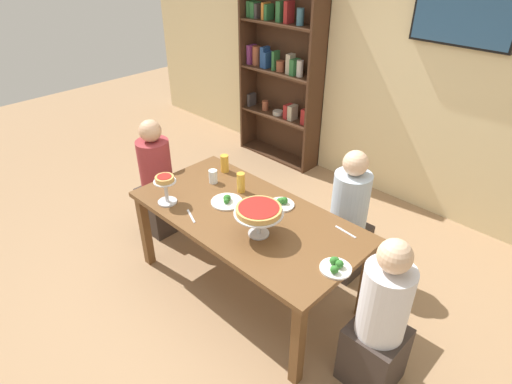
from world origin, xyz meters
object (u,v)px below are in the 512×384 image
at_px(diner_head_west, 158,185).
at_px(beer_glass_amber_tall, 225,163).
at_px(salad_plate_spare, 336,266).
at_px(cutlery_fork_near, 191,216).
at_px(salad_plate_far_diner, 282,203).
at_px(deep_dish_pizza_stand, 259,212).
at_px(diner_far_right, 347,223).
at_px(television, 465,14).
at_px(bookshelf, 281,69).
at_px(beer_glass_amber_short, 241,183).
at_px(salad_plate_near_diner, 227,201).
at_px(cutlery_knife_near, 345,232).
at_px(dining_table, 247,223).
at_px(personal_pizza_stand, 165,185).
at_px(diner_head_east, 379,326).
at_px(water_glass_clear_near, 213,176).

distance_m(diner_head_west, beer_glass_amber_tall, 0.76).
height_order(salad_plate_spare, cutlery_fork_near, salad_plate_spare).
relative_size(salad_plate_far_diner, salad_plate_spare, 1.00).
bearing_deg(deep_dish_pizza_stand, diner_far_right, 77.13).
bearing_deg(deep_dish_pizza_stand, television, 83.73).
relative_size(diner_head_west, salad_plate_spare, 5.66).
relative_size(television, beer_glass_amber_tall, 5.68).
xyz_separation_m(bookshelf, beer_glass_amber_short, (1.19, -1.82, -0.31)).
distance_m(television, salad_plate_near_diner, 2.53).
bearing_deg(diner_far_right, cutlery_knife_near, 28.95).
bearing_deg(salad_plate_far_diner, deep_dish_pizza_stand, -71.91).
xyz_separation_m(deep_dish_pizza_stand, cutlery_fork_near, (-0.51, -0.20, -0.19)).
bearing_deg(diner_head_west, beer_glass_amber_short, 11.99).
distance_m(dining_table, beer_glass_amber_short, 0.37).
distance_m(dining_table, cutlery_knife_near, 0.74).
height_order(television, salad_plate_spare, television).
bearing_deg(cutlery_knife_near, dining_table, 31.59).
xyz_separation_m(bookshelf, personal_pizza_stand, (0.89, -2.34, -0.24)).
xyz_separation_m(diner_head_east, diner_head_west, (-2.39, 0.02, 0.00)).
relative_size(dining_table, beer_glass_amber_short, 10.87).
relative_size(diner_head_east, cutlery_fork_near, 6.39).
height_order(dining_table, diner_head_east, diner_head_east).
bearing_deg(salad_plate_near_diner, salad_plate_spare, -1.99).
bearing_deg(salad_plate_far_diner, diner_far_right, 55.60).
bearing_deg(salad_plate_spare, bookshelf, 138.06).
relative_size(diner_head_east, salad_plate_far_diner, 5.65).
height_order(personal_pizza_stand, cutlery_fork_near, personal_pizza_stand).
relative_size(water_glass_clear_near, cutlery_knife_near, 0.63).
height_order(bookshelf, deep_dish_pizza_stand, bookshelf).
distance_m(personal_pizza_stand, beer_glass_amber_short, 0.60).
bearing_deg(bookshelf, cutlery_fork_near, -63.21).
height_order(diner_head_east, diner_far_right, same).
height_order(dining_table, personal_pizza_stand, personal_pizza_stand).
xyz_separation_m(dining_table, personal_pizza_stand, (-0.56, -0.32, 0.24)).
bearing_deg(beer_glass_amber_tall, diner_far_right, 21.66).
relative_size(personal_pizza_stand, cutlery_fork_near, 1.31).
bearing_deg(deep_dish_pizza_stand, diner_head_east, 5.15).
distance_m(diner_head_east, deep_dish_pizza_stand, 1.05).
bearing_deg(water_glass_clear_near, beer_glass_amber_tall, 110.53).
bearing_deg(diner_head_east, salad_plate_spare, 1.23).
distance_m(salad_plate_near_diner, cutlery_fork_near, 0.32).
relative_size(bookshelf, television, 2.51).
height_order(personal_pizza_stand, salad_plate_far_diner, personal_pizza_stand).
relative_size(television, salad_plate_far_diner, 4.33).
xyz_separation_m(water_glass_clear_near, cutlery_knife_near, (1.20, 0.20, -0.05)).
relative_size(diner_far_right, personal_pizza_stand, 4.88).
height_order(dining_table, salad_plate_far_diner, salad_plate_far_diner).
distance_m(beer_glass_amber_tall, cutlery_knife_near, 1.27).
xyz_separation_m(water_glass_clear_near, cutlery_fork_near, (0.26, -0.45, -0.05)).
relative_size(diner_far_right, beer_glass_amber_tall, 7.41).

